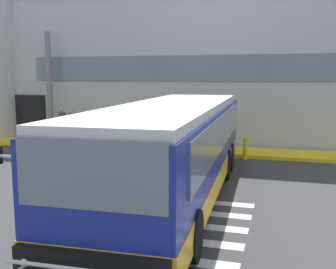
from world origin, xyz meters
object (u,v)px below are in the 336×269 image
(bus_main_foreground, at_px, (175,152))
(passenger_by_doorway, at_px, (71,125))
(passenger_near_column, at_px, (62,122))
(safety_bollard_yellow, at_px, (245,149))
(passenger_at_curb_edge, at_px, (81,124))
(entry_support_column, at_px, (49,86))

(bus_main_foreground, xyz_separation_m, passenger_by_doorway, (-7.02, 6.56, -0.26))
(passenger_near_column, bearing_deg, bus_main_foreground, -42.85)
(passenger_by_doorway, bearing_deg, safety_bollard_yellow, -4.82)
(bus_main_foreground, distance_m, passenger_near_column, 10.89)
(passenger_by_doorway, xyz_separation_m, passenger_at_curb_edge, (0.47, 0.18, 0.03))
(passenger_near_column, height_order, passenger_at_curb_edge, same)
(entry_support_column, distance_m, passenger_near_column, 2.01)
(entry_support_column, height_order, passenger_at_curb_edge, entry_support_column)
(safety_bollard_yellow, bearing_deg, bus_main_foreground, -103.74)
(passenger_near_column, xyz_separation_m, passenger_at_curb_edge, (1.43, -0.66, 0.03))
(passenger_near_column, relative_size, safety_bollard_yellow, 1.86)
(entry_support_column, bearing_deg, bus_main_foreground, -41.05)
(safety_bollard_yellow, bearing_deg, passenger_by_doorway, 175.18)
(bus_main_foreground, bearing_deg, passenger_at_curb_edge, 134.18)
(passenger_at_curb_edge, bearing_deg, safety_bollard_yellow, -6.39)
(passenger_near_column, relative_size, passenger_at_curb_edge, 1.00)
(entry_support_column, distance_m, passenger_at_curb_edge, 3.00)
(entry_support_column, distance_m, bus_main_foreground, 11.75)
(bus_main_foreground, xyz_separation_m, passenger_near_column, (-7.98, 7.40, -0.26))
(entry_support_column, height_order, passenger_by_doorway, entry_support_column)
(entry_support_column, xyz_separation_m, passenger_near_column, (0.80, -0.24, -1.82))
(bus_main_foreground, relative_size, passenger_at_curb_edge, 7.05)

